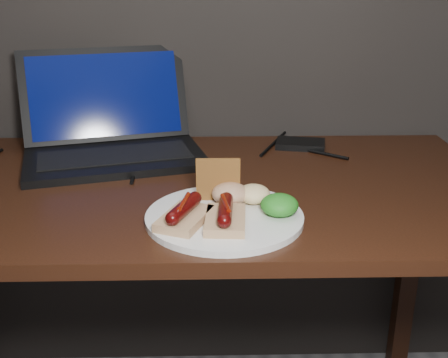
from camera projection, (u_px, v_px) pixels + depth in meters
name	position (u px, v px, depth m)	size (l,w,h in m)	color
desk	(179.00, 220.00, 1.25)	(1.40, 0.70, 0.75)	black
laptop	(111.00, 134.00, 1.37)	(0.49, 0.43, 0.25)	black
hard_drive	(300.00, 144.00, 1.45)	(0.12, 0.08, 0.02)	black
desk_cables	(174.00, 156.00, 1.37)	(0.92, 0.38, 0.01)	black
plate	(224.00, 217.00, 1.04)	(0.29, 0.29, 0.01)	silver
bread_sausage_left	(184.00, 214.00, 0.99)	(0.11, 0.13, 0.04)	tan
bread_sausage_center	(225.00, 215.00, 0.99)	(0.08, 0.12, 0.04)	tan
crispbread	(218.00, 179.00, 1.08)	(0.09, 0.01, 0.09)	#9F5E2B
salad_greens	(279.00, 205.00, 1.02)	(0.07, 0.07, 0.04)	#1D5D12
salsa_mound	(230.00, 193.00, 1.07)	(0.07, 0.07, 0.04)	maroon
coleslaw_mound	(254.00, 194.00, 1.08)	(0.06, 0.06, 0.04)	beige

